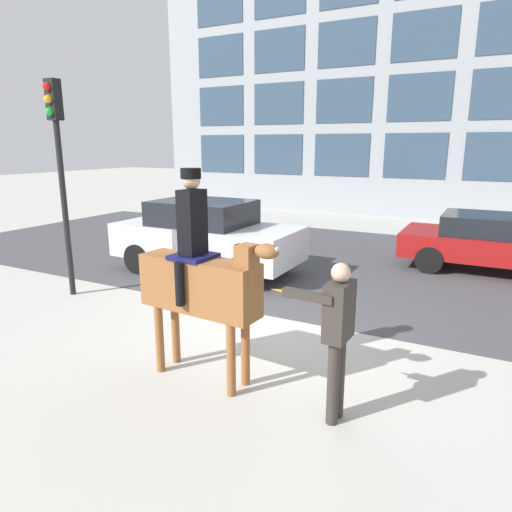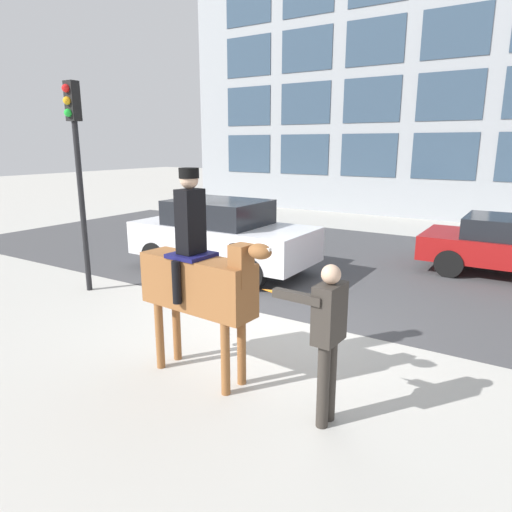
# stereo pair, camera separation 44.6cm
# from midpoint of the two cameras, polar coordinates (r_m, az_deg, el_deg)

# --- Properties ---
(ground_plane) EXTENTS (80.00, 80.00, 0.00)m
(ground_plane) POSITION_cam_midpoint_polar(r_m,az_deg,el_deg) (7.49, 0.03, -9.10)
(ground_plane) COLOR #B2AFA8
(road_surface) EXTENTS (23.53, 8.50, 0.01)m
(road_surface) POSITION_cam_midpoint_polar(r_m,az_deg,el_deg) (11.69, 10.95, -0.88)
(road_surface) COLOR #444447
(road_surface) RESTS_ON ground_plane
(mounted_horse_lead) EXTENTS (1.97, 0.65, 2.64)m
(mounted_horse_lead) POSITION_cam_midpoint_polar(r_m,az_deg,el_deg) (5.61, -9.18, -2.89)
(mounted_horse_lead) COLOR brown
(mounted_horse_lead) RESTS_ON ground_plane
(pedestrian_bystander) EXTENTS (0.84, 0.43, 1.76)m
(pedestrian_bystander) POSITION_cam_midpoint_polar(r_m,az_deg,el_deg) (4.82, 7.42, -9.19)
(pedestrian_bystander) COLOR #332D28
(pedestrian_bystander) RESTS_ON ground_plane
(street_car_near_lane) EXTENTS (4.30, 1.96, 1.67)m
(street_car_near_lane) POSITION_cam_midpoint_polar(r_m,az_deg,el_deg) (10.63, -7.45, 2.55)
(street_car_near_lane) COLOR silver
(street_car_near_lane) RESTS_ON ground_plane
(street_car_far_lane) EXTENTS (3.94, 2.00, 1.33)m
(street_car_far_lane) POSITION_cam_midpoint_polar(r_m,az_deg,el_deg) (11.90, 26.26, 1.64)
(street_car_far_lane) COLOR maroon
(street_car_far_lane) RESTS_ON ground_plane
(traffic_light) EXTENTS (0.24, 0.29, 4.06)m
(traffic_light) POSITION_cam_midpoint_polar(r_m,az_deg,el_deg) (9.49, -24.72, 11.39)
(traffic_light) COLOR black
(traffic_light) RESTS_ON ground_plane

